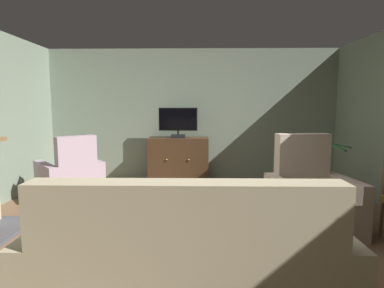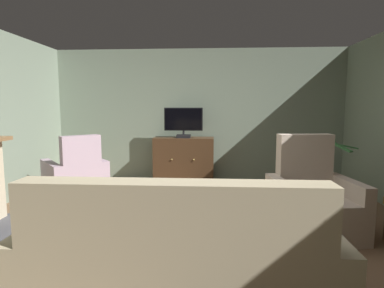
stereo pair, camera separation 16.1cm
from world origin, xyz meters
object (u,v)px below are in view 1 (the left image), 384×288
at_px(sofa_floral, 187,269).
at_px(cat, 64,240).
at_px(armchair_in_far_corner, 311,202).
at_px(potted_plant_on_hearth_side, 325,189).
at_px(television, 178,122).
at_px(tv_remote, 205,203).
at_px(tv_cabinet, 179,161).
at_px(armchair_by_fireplace, 71,180).
at_px(coffee_table, 197,207).

height_order(sofa_floral, cat, sofa_floral).
relative_size(armchair_in_far_corner, potted_plant_on_hearth_side, 1.15).
xyz_separation_m(television, tv_remote, (0.46, -2.69, -0.76)).
bearing_deg(tv_cabinet, armchair_by_fireplace, -142.86).
xyz_separation_m(tv_cabinet, coffee_table, (0.37, -2.71, -0.04)).
bearing_deg(armchair_by_fireplace, sofa_floral, -54.55).
relative_size(coffee_table, armchair_by_fireplace, 0.83).
xyz_separation_m(sofa_floral, potted_plant_on_hearth_side, (2.06, 2.71, -0.13)).
relative_size(coffee_table, potted_plant_on_hearth_side, 1.02).
height_order(armchair_by_fireplace, armchair_in_far_corner, armchair_in_far_corner).
bearing_deg(tv_cabinet, coffee_table, -82.21).
bearing_deg(coffee_table, armchair_by_fireplace, 143.93).
relative_size(tv_remote, sofa_floral, 0.08).
relative_size(television, coffee_table, 0.73).
relative_size(television, sofa_floral, 0.33).
bearing_deg(cat, tv_cabinet, 70.46).
bearing_deg(armchair_by_fireplace, armchair_in_far_corner, -19.14).
relative_size(sofa_floral, potted_plant_on_hearth_side, 2.24).
xyz_separation_m(tv_remote, cat, (-1.50, -0.19, -0.35)).
relative_size(television, armchair_by_fireplace, 0.60).
bearing_deg(potted_plant_on_hearth_side, cat, -153.97).
xyz_separation_m(television, armchair_by_fireplace, (-1.64, -1.19, -0.87)).
relative_size(coffee_table, cat, 1.59).
bearing_deg(cat, television, 70.13).
relative_size(tv_cabinet, television, 1.58).
height_order(coffee_table, tv_remote, tv_remote).
relative_size(tv_cabinet, potted_plant_on_hearth_side, 1.17).
relative_size(armchair_in_far_corner, cat, 1.80).
bearing_deg(tv_cabinet, armchair_in_far_corner, -54.31).
bearing_deg(television, tv_cabinet, 90.00).
bearing_deg(armchair_in_far_corner, television, 126.30).
xyz_separation_m(tv_cabinet, armchair_by_fireplace, (-1.64, -1.24, -0.09)).
relative_size(sofa_floral, armchair_by_fireplace, 1.83).
distance_m(armchair_by_fireplace, potted_plant_on_hearth_side, 4.01).
height_order(tv_cabinet, armchair_by_fireplace, armchair_by_fireplace).
distance_m(coffee_table, armchair_in_far_corner, 1.40).
distance_m(tv_cabinet, tv_remote, 2.78).
height_order(television, sofa_floral, television).
distance_m(television, armchair_in_far_corner, 3.05).
bearing_deg(potted_plant_on_hearth_side, armchair_in_far_corner, -118.71).
height_order(armchair_by_fireplace, cat, armchair_by_fireplace).
distance_m(sofa_floral, cat, 1.72).
distance_m(tv_cabinet, coffee_table, 2.74).
height_order(tv_cabinet, cat, tv_cabinet).
distance_m(armchair_by_fireplace, cat, 1.81).
bearing_deg(potted_plant_on_hearth_side, television, 152.70).
distance_m(television, armchair_by_fireplace, 2.21).
xyz_separation_m(tv_cabinet, cat, (-1.04, -2.93, -0.33)).
xyz_separation_m(sofa_floral, armchair_in_far_corner, (1.43, 1.56, 0.02)).
xyz_separation_m(tv_remote, potted_plant_on_hearth_side, (1.90, 1.47, -0.23)).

